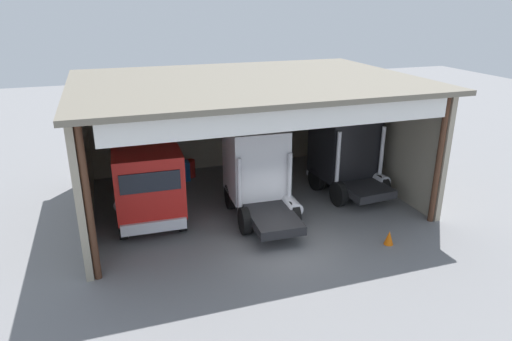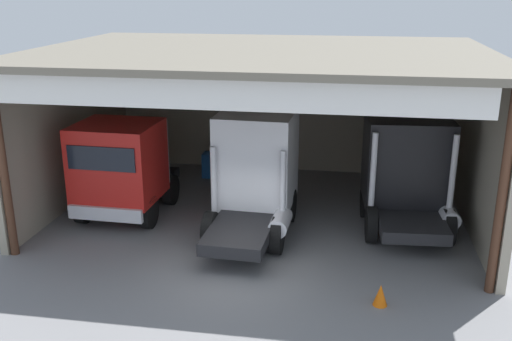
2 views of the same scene
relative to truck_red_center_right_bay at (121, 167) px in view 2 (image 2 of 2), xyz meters
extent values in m
plane|color=slate|center=(4.54, -3.40, -1.77)|extent=(80.00, 80.00, 0.00)
cube|color=#9E937F|center=(4.54, 6.32, 0.94)|extent=(13.81, 0.24, 5.41)
cube|color=#9E937F|center=(-2.37, 1.46, 0.94)|extent=(0.24, 9.72, 5.41)
cube|color=#9E937F|center=(11.44, 1.46, 0.94)|extent=(0.24, 9.72, 5.41)
cube|color=#6E6759|center=(4.54, 1.15, 3.74)|extent=(14.41, 10.35, 0.20)
cylinder|color=#4C2D1E|center=(-2.12, -3.25, 0.94)|extent=(0.24, 0.24, 5.41)
cylinder|color=#4C2D1E|center=(11.19, -3.25, 0.94)|extent=(0.24, 0.24, 5.41)
cube|color=white|center=(4.54, -3.65, 3.29)|extent=(12.43, 0.12, 0.90)
cube|color=red|center=(0.02, -0.25, 0.29)|extent=(2.65, 2.45, 2.52)
cube|color=black|center=(-0.02, -1.45, 0.73)|extent=(2.20, 0.12, 0.76)
cube|color=silver|center=(-0.02, -1.48, -1.08)|extent=(2.46, 0.23, 0.44)
cube|color=#232326|center=(0.06, 1.44, -1.05)|extent=(2.03, 3.12, 0.36)
cylinder|color=silver|center=(1.22, 1.06, 0.10)|extent=(0.18, 0.18, 2.66)
cylinder|color=silver|center=(-1.11, 1.12, 0.10)|extent=(0.18, 0.18, 2.66)
cylinder|color=silver|center=(-1.11, 1.17, -0.93)|extent=(0.59, 1.22, 0.56)
cylinder|color=black|center=(1.14, -0.75, -1.23)|extent=(0.33, 1.10, 1.09)
cylinder|color=black|center=(-1.14, -0.69, -1.23)|extent=(0.33, 1.10, 1.09)
cylinder|color=black|center=(1.21, 1.40, -1.23)|extent=(0.33, 1.10, 1.09)
cylinder|color=black|center=(-1.08, 1.47, -1.23)|extent=(0.33, 1.10, 1.09)
cube|color=white|center=(4.55, 0.12, 0.51)|extent=(2.45, 2.52, 2.96)
cube|color=black|center=(4.60, 1.35, 1.03)|extent=(2.00, 0.14, 0.89)
cube|color=silver|center=(4.60, 1.38, -1.07)|extent=(2.24, 0.25, 0.44)
cube|color=#232326|center=(4.47, -1.87, -1.04)|extent=(1.91, 3.68, 0.36)
cylinder|color=silver|center=(3.44, -1.20, -0.01)|extent=(0.18, 0.18, 2.41)
cylinder|color=silver|center=(5.55, -1.29, -0.01)|extent=(0.18, 0.18, 2.41)
cylinder|color=silver|center=(5.54, -1.61, -0.92)|extent=(0.61, 1.22, 0.56)
cylinder|color=black|center=(3.54, 0.64, -1.22)|extent=(0.34, 1.12, 1.10)
cylinder|color=black|center=(5.60, 0.56, -1.22)|extent=(0.34, 1.12, 1.10)
cylinder|color=black|center=(3.44, -1.83, -1.22)|extent=(0.34, 1.12, 1.10)
cylinder|color=black|center=(5.50, -1.91, -1.22)|extent=(0.34, 1.12, 1.10)
cube|color=black|center=(9.26, 0.96, 0.44)|extent=(2.75, 2.55, 2.79)
cube|color=black|center=(9.18, 2.17, 0.93)|extent=(2.20, 0.21, 0.84)
cube|color=silver|center=(9.18, 2.20, -1.05)|extent=(2.47, 0.33, 0.44)
cube|color=#232326|center=(9.37, -0.58, -1.02)|extent=(2.13, 2.93, 0.36)
cylinder|color=silver|center=(8.19, -0.46, 0.22)|extent=(0.18, 0.18, 2.84)
cylinder|color=silver|center=(10.52, -0.30, 0.22)|extent=(0.18, 0.18, 2.84)
cylinder|color=silver|center=(10.51, -0.20, -0.90)|extent=(0.64, 1.24, 0.56)
cylinder|color=black|center=(8.09, 1.36, -1.20)|extent=(0.38, 1.15, 1.13)
cylinder|color=black|center=(10.37, 1.51, -1.20)|extent=(0.38, 1.15, 1.13)
cylinder|color=black|center=(8.22, -0.65, -1.20)|extent=(0.38, 1.15, 1.13)
cylinder|color=black|center=(10.51, -0.50, -1.20)|extent=(0.38, 1.15, 1.13)
cylinder|color=#B21E19|center=(2.57, 5.05, -1.32)|extent=(0.58, 0.58, 0.90)
cube|color=#1E59A5|center=(2.02, 4.68, -1.27)|extent=(0.90, 0.60, 1.00)
cone|color=orange|center=(8.38, -4.39, -1.49)|extent=(0.36, 0.36, 0.56)
camera|label=1|loc=(-1.27, -17.33, 6.95)|focal=32.10mm
camera|label=2|loc=(7.42, -17.34, 5.83)|focal=40.64mm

